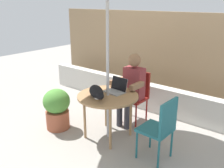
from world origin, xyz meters
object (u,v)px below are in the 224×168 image
chair_occupied (136,92)px  cat (97,92)px  chair_empty (161,125)px  person_seated (132,85)px  patio_table (108,99)px  potted_plant_near_fence (57,108)px  laptop (117,88)px

chair_occupied → cat: bearing=-93.4°
chair_empty → person_seated: 1.15m
patio_table → cat: (-0.06, -0.18, 0.15)m
cat → potted_plant_near_fence: bearing=-170.8°
chair_empty → cat: chair_empty is taller
chair_empty → laptop: bearing=165.2°
laptop → person_seated: bearing=91.6°
chair_occupied → cat: (-0.06, -0.97, 0.27)m
chair_occupied → laptop: 0.63m
patio_table → potted_plant_near_fence: bearing=-159.8°
laptop → potted_plant_near_fence: laptop is taller
potted_plant_near_fence → cat: bearing=9.2°
chair_empty → potted_plant_near_fence: 1.80m
chair_empty → laptop: size_ratio=2.75×
chair_empty → potted_plant_near_fence: chair_empty is taller
patio_table → laptop: size_ratio=2.87×
patio_table → cat: cat is taller
laptop → chair_empty: bearing=-14.8°
patio_table → laptop: (0.01, 0.21, 0.13)m
person_seated → potted_plant_near_fence: person_seated is taller
potted_plant_near_fence → person_seated: bearing=48.2°
laptop → cat: (-0.07, -0.39, 0.02)m
patio_table → potted_plant_near_fence: 0.94m
cat → potted_plant_near_fence: (-0.78, -0.13, -0.42)m
patio_table → laptop: bearing=86.7°
potted_plant_near_fence → laptop: bearing=31.2°
chair_occupied → person_seated: bearing=-90.0°
chair_empty → potted_plant_near_fence: bearing=-171.2°
chair_occupied → person_seated: size_ratio=0.72×
person_seated → cat: bearing=-94.1°
person_seated → potted_plant_near_fence: bearing=-131.8°
laptop → patio_table: bearing=-93.3°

